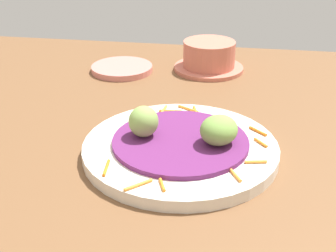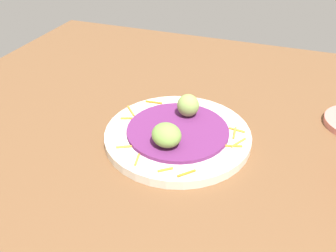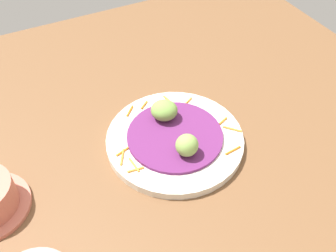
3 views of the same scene
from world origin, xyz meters
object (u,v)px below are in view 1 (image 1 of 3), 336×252
at_px(terracotta_bowl, 211,57).
at_px(guac_scoop_center, 144,121).
at_px(guac_scoop_left, 219,130).
at_px(side_plate_small, 122,68).
at_px(main_plate, 180,149).

bearing_deg(terracotta_bowl, guac_scoop_center, 79.24).
bearing_deg(terracotta_bowl, guac_scoop_left, 95.96).
xyz_separation_m(guac_scoop_left, side_plate_small, (0.22, -0.32, -0.04)).
relative_size(main_plate, guac_scoop_left, 5.01).
xyz_separation_m(guac_scoop_left, terracotta_bowl, (0.04, -0.36, -0.02)).
distance_m(side_plate_small, terracotta_bowl, 0.18).
height_order(main_plate, terracotta_bowl, terracotta_bowl).
height_order(guac_scoop_center, terracotta_bowl, guac_scoop_center).
bearing_deg(guac_scoop_left, guac_scoop_center, -3.00).
bearing_deg(main_plate, guac_scoop_center, -3.00).
distance_m(guac_scoop_center, terracotta_bowl, 0.36).
bearing_deg(guac_scoop_left, terracotta_bowl, -84.04).
xyz_separation_m(main_plate, terracotta_bowl, (-0.01, -0.35, 0.02)).
height_order(main_plate, guac_scoop_center, guac_scoop_center).
distance_m(main_plate, side_plate_small, 0.36).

